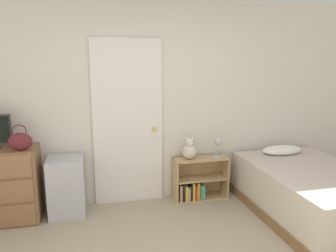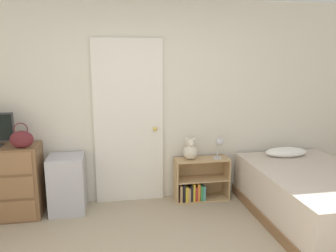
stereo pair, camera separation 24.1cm
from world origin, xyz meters
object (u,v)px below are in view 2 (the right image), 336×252
object	(u,v)px
bookshelf	(197,183)
teddy_bear	(190,150)
bed	(314,196)
handbag	(22,139)
storage_bin	(67,184)
desk_lamp	(219,144)

from	to	relation	value
bookshelf	teddy_bear	distance (m)	0.47
teddy_bear	bed	xyz separation A→B (m)	(1.26, -0.79, -0.39)
handbag	teddy_bear	bearing A→B (deg)	5.76
storage_bin	teddy_bear	size ratio (longest dim) A/B	2.42
handbag	storage_bin	bearing A→B (deg)	17.20
teddy_bear	bed	bearing A→B (deg)	-32.06
handbag	bed	xyz separation A→B (m)	(3.23, -0.59, -0.67)
desk_lamp	bed	bearing A→B (deg)	-40.09
storage_bin	bed	world-z (taller)	storage_bin
bookshelf	teddy_bear	bearing A→B (deg)	-178.62
desk_lamp	bed	size ratio (longest dim) A/B	0.15
handbag	bed	distance (m)	3.35
handbag	storage_bin	size ratio (longest dim) A/B	0.41
bookshelf	teddy_bear	size ratio (longest dim) A/B	2.46
teddy_bear	bed	size ratio (longest dim) A/B	0.15
desk_lamp	handbag	bearing A→B (deg)	-176.13
handbag	teddy_bear	xyz separation A→B (m)	(1.97, 0.20, -0.28)
storage_bin	bookshelf	size ratio (longest dim) A/B	0.98
bookshelf	desk_lamp	xyz separation A→B (m)	(0.27, -0.04, 0.53)
storage_bin	desk_lamp	distance (m)	1.95
storage_bin	bookshelf	distance (m)	1.64
bookshelf	bed	bearing A→B (deg)	-34.33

